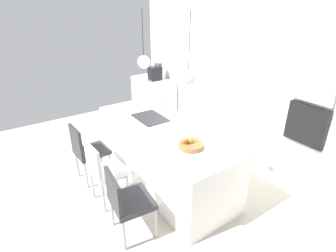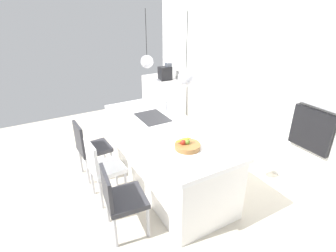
{
  "view_description": "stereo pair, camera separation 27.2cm",
  "coord_description": "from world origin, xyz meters",
  "px_view_note": "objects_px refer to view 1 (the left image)",
  "views": [
    {
      "loc": [
        2.79,
        -1.83,
        2.48
      ],
      "look_at": [
        0.1,
        0.0,
        0.94
      ],
      "focal_mm": 28.44,
      "sensor_mm": 36.0,
      "label": 1
    },
    {
      "loc": [
        2.93,
        -1.6,
        2.48
      ],
      "look_at": [
        0.1,
        0.0,
        0.94
      ],
      "focal_mm": 28.44,
      "sensor_mm": 36.0,
      "label": 2
    }
  ],
  "objects_px": {
    "fruit_bowl": "(190,144)",
    "oven": "(307,125)",
    "coffee_machine": "(155,73)",
    "chair_near": "(87,150)",
    "chair_middle": "(104,170)",
    "chair_far": "(126,200)",
    "microwave": "(315,89)"
  },
  "relations": [
    {
      "from": "fruit_bowl",
      "to": "oven",
      "type": "xyz_separation_m",
      "value": [
        0.48,
        1.64,
        0.02
      ]
    },
    {
      "from": "coffee_machine",
      "to": "chair_near",
      "type": "xyz_separation_m",
      "value": [
        1.66,
        -2.2,
        -0.48
      ]
    },
    {
      "from": "coffee_machine",
      "to": "chair_near",
      "type": "height_order",
      "value": "coffee_machine"
    },
    {
      "from": "chair_middle",
      "to": "chair_far",
      "type": "bearing_deg",
      "value": -0.08
    },
    {
      "from": "fruit_bowl",
      "to": "chair_near",
      "type": "height_order",
      "value": "fruit_bowl"
    },
    {
      "from": "microwave",
      "to": "chair_middle",
      "type": "distance_m",
      "value": 2.91
    },
    {
      "from": "fruit_bowl",
      "to": "chair_near",
      "type": "relative_size",
      "value": 0.34
    },
    {
      "from": "coffee_machine",
      "to": "fruit_bowl",
      "type": "bearing_deg",
      "value": -24.33
    },
    {
      "from": "chair_near",
      "to": "oven",
      "type": "bearing_deg",
      "value": 54.41
    },
    {
      "from": "coffee_machine",
      "to": "microwave",
      "type": "distance_m",
      "value": 3.49
    },
    {
      "from": "coffee_machine",
      "to": "chair_far",
      "type": "bearing_deg",
      "value": -36.82
    },
    {
      "from": "fruit_bowl",
      "to": "coffee_machine",
      "type": "height_order",
      "value": "coffee_machine"
    },
    {
      "from": "coffee_machine",
      "to": "microwave",
      "type": "relative_size",
      "value": 0.7
    },
    {
      "from": "fruit_bowl",
      "to": "oven",
      "type": "distance_m",
      "value": 1.71
    },
    {
      "from": "microwave",
      "to": "oven",
      "type": "distance_m",
      "value": 0.5
    },
    {
      "from": "chair_far",
      "to": "oven",
      "type": "bearing_deg",
      "value": 78.4
    },
    {
      "from": "microwave",
      "to": "oven",
      "type": "height_order",
      "value": "microwave"
    },
    {
      "from": "oven",
      "to": "chair_middle",
      "type": "xyz_separation_m",
      "value": [
        -1.17,
        -2.49,
        -0.44
      ]
    },
    {
      "from": "microwave",
      "to": "chair_far",
      "type": "bearing_deg",
      "value": -101.6
    },
    {
      "from": "coffee_machine",
      "to": "chair_far",
      "type": "height_order",
      "value": "coffee_machine"
    },
    {
      "from": "fruit_bowl",
      "to": "oven",
      "type": "relative_size",
      "value": 0.55
    },
    {
      "from": "oven",
      "to": "chair_middle",
      "type": "bearing_deg",
      "value": -115.17
    },
    {
      "from": "chair_near",
      "to": "chair_far",
      "type": "xyz_separation_m",
      "value": [
        1.27,
        0.0,
        -0.02
      ]
    },
    {
      "from": "fruit_bowl",
      "to": "microwave",
      "type": "height_order",
      "value": "microwave"
    },
    {
      "from": "microwave",
      "to": "chair_middle",
      "type": "bearing_deg",
      "value": -115.17
    },
    {
      "from": "coffee_machine",
      "to": "chair_middle",
      "type": "relative_size",
      "value": 0.42
    },
    {
      "from": "fruit_bowl",
      "to": "chair_near",
      "type": "distance_m",
      "value": 1.62
    },
    {
      "from": "coffee_machine",
      "to": "chair_middle",
      "type": "height_order",
      "value": "coffee_machine"
    },
    {
      "from": "coffee_machine",
      "to": "chair_far",
      "type": "xyz_separation_m",
      "value": [
        2.93,
        -2.19,
        -0.51
      ]
    },
    {
      "from": "coffee_machine",
      "to": "chair_middle",
      "type": "bearing_deg",
      "value": -43.99
    },
    {
      "from": "microwave",
      "to": "chair_near",
      "type": "relative_size",
      "value": 0.6
    },
    {
      "from": "chair_near",
      "to": "chair_middle",
      "type": "distance_m",
      "value": 0.62
    }
  ]
}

